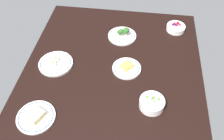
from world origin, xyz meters
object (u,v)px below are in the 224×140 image
Objects in this scene: plate_broccoli at (122,35)px; plate_sandwich at (36,116)px; plate_eggs at (56,63)px; bowl_berries at (176,27)px; bowl_peas at (152,103)px; plate_cheese at (127,68)px.

plate_broccoli reaches higher than plate_sandwich.
plate_eggs is 1.60× the size of bowl_berries.
bowl_berries is 0.98× the size of bowl_peas.
plate_sandwich is at bearing 132.86° from plate_cheese.
plate_eggs is 1.56× the size of bowl_peas.
plate_broccoli reaches higher than plate_cheese.
plate_eggs is 65.60cm from bowl_peas.
bowl_berries is 0.76× the size of plate_cheese.
bowl_berries is 71.30cm from bowl_peas.
plate_eggs is 51.03cm from plate_broccoli.
plate_broccoli is 1.11× the size of plate_cheese.
plate_eggs is at bearing 92.48° from plate_cheese.
plate_cheese is at bearing 31.87° from bowl_peas.
plate_sandwich is (-39.14, -0.80, 0.07)cm from plate_eggs.
bowl_peas reaches higher than plate_cheese.
plate_eggs is 45.12cm from plate_cheese.
bowl_peas reaches higher than plate_sandwich.
plate_cheese is at bearing -169.04° from plate_broccoli.
plate_sandwich is at bearing 151.96° from plate_broccoli.
bowl_berries is at bearing -41.86° from plate_sandwich.
bowl_berries is 54.09cm from plate_cheese.
bowl_peas is 0.77× the size of plate_cheese.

